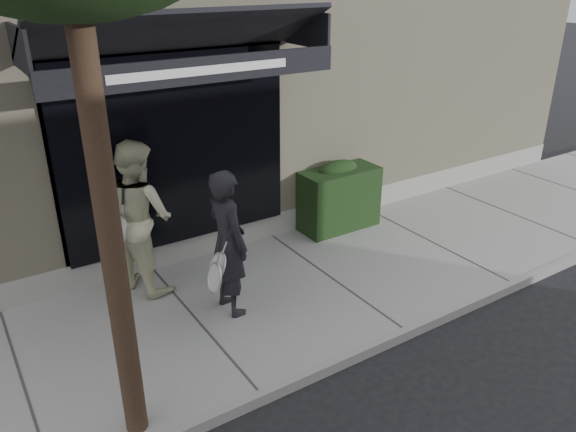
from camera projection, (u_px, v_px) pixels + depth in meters
ground at (328, 282)px, 7.92m from camera, size 80.00×80.00×0.00m
sidewalk at (328, 279)px, 7.89m from camera, size 20.00×3.00×0.12m
curb at (405, 334)px, 6.70m from camera, size 20.00×0.10×0.14m
building_facade at (175, 44)px, 10.60m from camera, size 14.30×8.04×5.64m
hedge at (337, 196)px, 9.15m from camera, size 1.30×0.70×1.14m
pedestrian_front at (228, 243)px, 6.73m from camera, size 0.73×0.92×1.85m
pedestrian_back at (138, 216)px, 7.23m from camera, size 1.07×1.20×2.03m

